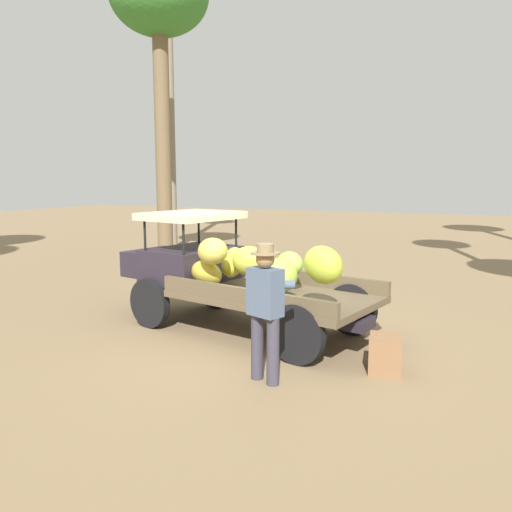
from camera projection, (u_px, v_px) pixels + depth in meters
ground_plane at (263, 337)px, 7.81m from camera, size 60.00×60.00×0.00m
truck at (226, 273)px, 8.21m from camera, size 4.64×2.44×1.84m
farmer at (266, 304)px, 5.98m from camera, size 0.55×0.52×1.66m
wooden_crate at (385, 354)px, 6.42m from camera, size 0.48×0.55×0.44m
forest_tree_3 at (159, 7)px, 12.94m from camera, size 2.53×2.53×8.00m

